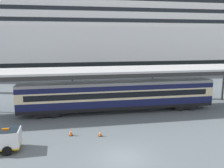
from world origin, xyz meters
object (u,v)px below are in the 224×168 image
train_carriage (118,95)px  cruise_ship (128,27)px  traffic_cone_near (71,132)px  traffic_cone_mid (100,133)px

train_carriage → cruise_ship: bearing=74.5°
cruise_ship → traffic_cone_near: bearing=-110.1°
cruise_ship → traffic_cone_mid: 53.77m
traffic_cone_near → traffic_cone_mid: 2.95m
train_carriage → traffic_cone_mid: size_ratio=42.75×
cruise_ship → traffic_cone_near: cruise_ship is taller
traffic_cone_mid → traffic_cone_near: bearing=167.0°
cruise_ship → traffic_cone_mid: (-15.22, -49.98, -12.74)m
traffic_cone_near → traffic_cone_mid: size_ratio=1.31×
cruise_ship → traffic_cone_near: size_ratio=187.48×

